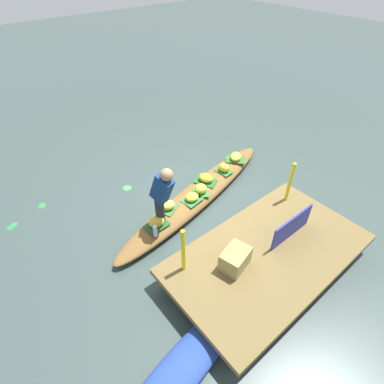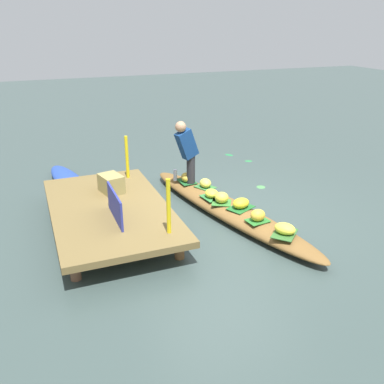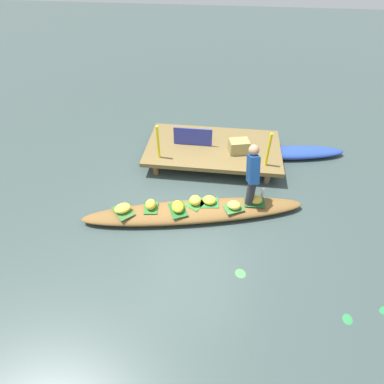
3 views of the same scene
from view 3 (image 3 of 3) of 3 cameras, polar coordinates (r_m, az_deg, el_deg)
name	(u,v)px [view 3 (image 3 of 3)]	position (r m, az deg, el deg)	size (l,w,h in m)	color
canal_water	(194,216)	(6.09, 0.42, -4.50)	(40.00, 40.00, 0.00)	#374644
dock_platform	(213,148)	(7.36, 4.06, 8.31)	(3.20, 1.80, 0.39)	brown
vendor_boat	(194,211)	(6.00, 0.42, -3.71)	(4.42, 0.64, 0.24)	brown
moored_boat	(293,153)	(7.99, 18.68, 7.09)	(2.54, 0.51, 0.23)	#254296
leaf_mat_0	(151,208)	(5.95, -7.76, -2.99)	(0.34, 0.26, 0.01)	#29702A
banana_bunch_0	(151,204)	(5.88, -7.84, -2.35)	(0.24, 0.20, 0.19)	gold
leaf_mat_1	(209,203)	(6.01, 3.30, -2.04)	(0.37, 0.30, 0.01)	#2D7336
banana_bunch_1	(209,200)	(5.96, 3.32, -1.54)	(0.26, 0.23, 0.15)	yellow
leaf_mat_2	(234,208)	(5.95, 7.91, -3.04)	(0.36, 0.26, 0.01)	#326E34
banana_bunch_2	(234,205)	(5.89, 7.99, -2.49)	(0.26, 0.20, 0.16)	#EDE44D
leaf_mat_3	(195,204)	(5.98, 0.60, -2.24)	(0.32, 0.30, 0.01)	#35762F
banana_bunch_3	(195,200)	(5.91, 0.60, -1.60)	(0.23, 0.23, 0.19)	yellow
leaf_mat_4	(254,202)	(6.14, 11.76, -1.92)	(0.40, 0.28, 0.01)	#1C5628
banana_bunch_4	(255,199)	(6.08, 11.88, -1.34)	(0.29, 0.22, 0.17)	gold
leaf_mat_5	(123,211)	(5.98, -12.91, -3.56)	(0.44, 0.31, 0.01)	#33632B
banana_bunch_5	(123,208)	(5.93, -13.03, -3.03)	(0.31, 0.24, 0.16)	yellow
leaf_mat_6	(178,210)	(5.87, -2.69, -3.37)	(0.43, 0.30, 0.01)	#1E6027
banana_bunch_6	(178,207)	(5.81, -2.71, -2.80)	(0.31, 0.23, 0.17)	gold
vendor_person	(252,173)	(5.70, 11.40, 3.49)	(0.27, 0.47, 1.23)	#28282D
water_bottle	(262,193)	(6.22, 13.20, -0.16)	(0.07, 0.07, 0.22)	silver
market_banner	(193,137)	(7.24, 0.15, 10.42)	(0.92, 0.03, 0.44)	navy
railing_post_west	(158,142)	(6.76, -6.45, 9.36)	(0.06, 0.06, 0.80)	yellow
railing_post_east	(268,150)	(6.68, 14.29, 7.76)	(0.06, 0.06, 0.80)	yellow
produce_crate	(239,146)	(7.11, 8.86, 8.57)	(0.44, 0.32, 0.31)	#91844C
drifting_plant_0	(348,319)	(5.42, 27.44, -20.62)	(0.18, 0.15, 0.01)	#2B7C40
drifting_plant_2	(240,273)	(5.33, 9.18, -15.00)	(0.19, 0.18, 0.01)	#478749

